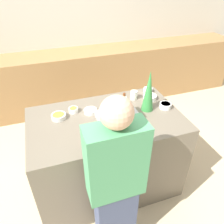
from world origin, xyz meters
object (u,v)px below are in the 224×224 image
(candy_bowl_front_corner, at_px, (73,110))
(candy_bowl_behind_tray, at_px, (90,111))
(candy_bowl_center_rear, at_px, (165,105))
(person, at_px, (115,185))
(gingerbread_house, at_px, (121,111))
(candy_bowl_beside_tree, at_px, (148,90))
(candy_bowl_near_tray_right, at_px, (59,116))
(mug, at_px, (134,95))
(baking_tray, at_px, (120,120))
(decorative_tree, at_px, (149,91))
(candy_bowl_far_left, at_px, (150,97))

(candy_bowl_front_corner, height_order, candy_bowl_behind_tray, candy_bowl_front_corner)
(candy_bowl_center_rear, xyz_separation_m, person, (-0.76, -0.64, -0.15))
(gingerbread_house, relative_size, candy_bowl_beside_tree, 2.53)
(candy_bowl_behind_tray, relative_size, candy_bowl_near_tray_right, 0.94)
(candy_bowl_front_corner, bearing_deg, mug, 3.63)
(baking_tray, bearing_deg, candy_bowl_front_corner, 144.42)
(candy_bowl_center_rear, bearing_deg, decorative_tree, 169.71)
(candy_bowl_front_corner, distance_m, candy_bowl_near_tray_right, 0.16)
(person, bearing_deg, candy_bowl_front_corner, 98.91)
(candy_bowl_center_rear, xyz_separation_m, candy_bowl_far_left, (-0.07, 0.21, -0.00))
(baking_tray, distance_m, decorative_tree, 0.39)
(gingerbread_house, bearing_deg, person, -113.55)
(candy_bowl_front_corner, relative_size, person, 0.06)
(baking_tray, relative_size, gingerbread_house, 1.64)
(baking_tray, distance_m, candy_bowl_behind_tray, 0.32)
(candy_bowl_beside_tree, relative_size, person, 0.07)
(candy_bowl_far_left, bearing_deg, candy_bowl_front_corner, 178.73)
(mug, bearing_deg, candy_bowl_behind_tray, -168.06)
(gingerbread_house, height_order, decorative_tree, decorative_tree)
(candy_bowl_far_left, height_order, candy_bowl_behind_tray, candy_bowl_far_left)
(decorative_tree, distance_m, candy_bowl_near_tray_right, 0.88)
(baking_tray, bearing_deg, decorative_tree, 15.46)
(candy_bowl_center_rear, height_order, candy_bowl_far_left, candy_bowl_center_rear)
(candy_bowl_far_left, bearing_deg, candy_bowl_near_tray_right, -177.24)
(gingerbread_house, height_order, person, person)
(candy_bowl_near_tray_right, bearing_deg, person, -70.22)
(decorative_tree, bearing_deg, person, -130.36)
(baking_tray, relative_size, candy_bowl_center_rear, 3.53)
(mug, bearing_deg, baking_tray, -130.33)
(candy_bowl_front_corner, distance_m, candy_bowl_behind_tray, 0.17)
(decorative_tree, relative_size, candy_bowl_behind_tray, 3.29)
(gingerbread_house, relative_size, person, 0.17)
(candy_bowl_center_rear, height_order, candy_bowl_near_tray_right, candy_bowl_center_rear)
(candy_bowl_center_rear, bearing_deg, person, -139.97)
(candy_bowl_beside_tree, xyz_separation_m, person, (-0.74, -0.99, -0.15))
(decorative_tree, distance_m, candy_bowl_far_left, 0.28)
(baking_tray, xyz_separation_m, candy_bowl_near_tray_right, (-0.54, 0.21, 0.02))
(decorative_tree, distance_m, candy_bowl_behind_tray, 0.59)
(baking_tray, xyz_separation_m, candy_bowl_behind_tray, (-0.23, 0.21, 0.02))
(candy_bowl_beside_tree, height_order, mug, mug)
(baking_tray, relative_size, candy_bowl_beside_tree, 4.16)
(gingerbread_house, distance_m, candy_bowl_front_corner, 0.48)
(person, bearing_deg, candy_bowl_far_left, 50.76)
(candy_bowl_near_tray_right, height_order, candy_bowl_beside_tree, candy_bowl_beside_tree)
(candy_bowl_center_rear, height_order, candy_bowl_beside_tree, candy_bowl_center_rear)
(candy_bowl_center_rear, relative_size, candy_bowl_front_corner, 1.29)
(candy_bowl_near_tray_right, height_order, mug, mug)
(baking_tray, height_order, decorative_tree, decorative_tree)
(candy_bowl_center_rear, bearing_deg, candy_bowl_near_tray_right, 171.30)
(candy_bowl_behind_tray, bearing_deg, candy_bowl_front_corner, 157.27)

